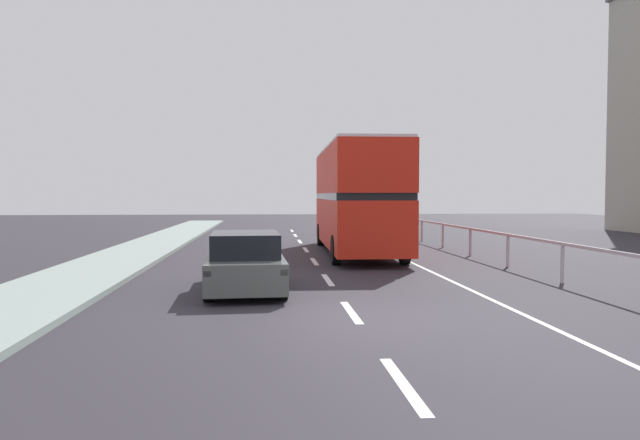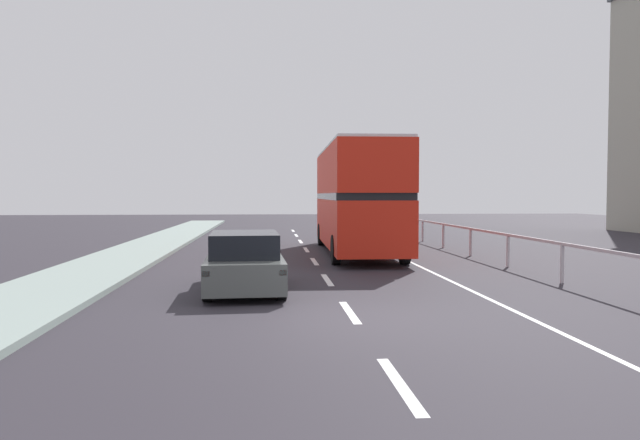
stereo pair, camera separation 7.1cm
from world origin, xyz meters
TOP-DOWN VIEW (x-y plane):
  - ground_plane at (0.00, 0.00)m, footprint 74.66×120.00m
  - lane_paint_markings at (2.02, 8.27)m, footprint 3.45×46.00m
  - bridge_side_railing at (6.12, 9.00)m, footprint 0.10×42.00m
  - double_decker_bus_red at (1.89, 12.01)m, footprint 2.83×10.61m
  - hatchback_car_near at (-2.18, 3.28)m, footprint 1.97×4.29m

SIDE VIEW (x-z plane):
  - ground_plane at x=0.00m, z-range -0.10..0.00m
  - lane_paint_markings at x=2.02m, z-range 0.00..0.01m
  - hatchback_car_near at x=-2.18m, z-range -0.03..1.40m
  - bridge_side_railing at x=6.12m, z-range 0.34..1.42m
  - double_decker_bus_red at x=1.89m, z-range 0.15..4.37m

